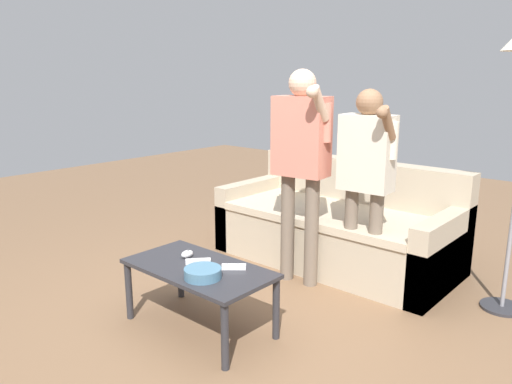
{
  "coord_description": "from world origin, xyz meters",
  "views": [
    {
      "loc": [
        1.97,
        -1.96,
        1.56
      ],
      "look_at": [
        -0.17,
        0.46,
        0.79
      ],
      "focal_mm": 34.65,
      "sensor_mm": 36.0,
      "label": 1
    }
  ],
  "objects_px": {
    "snack_bowl": "(203,273)",
    "game_remote_wand_far": "(198,261)",
    "player_center": "(301,153)",
    "couch": "(338,228)",
    "game_remote_wand_near": "(234,267)",
    "coffee_table": "(199,275)",
    "player_right": "(366,168)",
    "game_remote_nunchuk": "(187,254)"
  },
  "relations": [
    {
      "from": "player_right",
      "to": "game_remote_wand_far",
      "type": "bearing_deg",
      "value": -115.07
    },
    {
      "from": "snack_bowl",
      "to": "player_center",
      "type": "relative_size",
      "value": 0.14
    },
    {
      "from": "game_remote_wand_far",
      "to": "snack_bowl",
      "type": "bearing_deg",
      "value": -35.26
    },
    {
      "from": "snack_bowl",
      "to": "game_remote_wand_far",
      "type": "distance_m",
      "value": 0.23
    },
    {
      "from": "game_remote_wand_far",
      "to": "couch",
      "type": "bearing_deg",
      "value": 88.12
    },
    {
      "from": "couch",
      "to": "game_remote_wand_near",
      "type": "distance_m",
      "value": 1.48
    },
    {
      "from": "game_remote_wand_far",
      "to": "player_center",
      "type": "bearing_deg",
      "value": 85.89
    },
    {
      "from": "coffee_table",
      "to": "game_remote_nunchuk",
      "type": "relative_size",
      "value": 10.74
    },
    {
      "from": "player_right",
      "to": "game_remote_wand_near",
      "type": "bearing_deg",
      "value": -105.76
    },
    {
      "from": "player_right",
      "to": "couch",
      "type": "bearing_deg",
      "value": 137.37
    },
    {
      "from": "couch",
      "to": "game_remote_wand_near",
      "type": "relative_size",
      "value": 14.62
    },
    {
      "from": "player_center",
      "to": "game_remote_wand_far",
      "type": "distance_m",
      "value": 1.13
    },
    {
      "from": "game_remote_nunchuk",
      "to": "player_right",
      "type": "distance_m",
      "value": 1.36
    },
    {
      "from": "couch",
      "to": "coffee_table",
      "type": "bearing_deg",
      "value": -90.48
    },
    {
      "from": "snack_bowl",
      "to": "player_center",
      "type": "distance_m",
      "value": 1.24
    },
    {
      "from": "coffee_table",
      "to": "player_center",
      "type": "distance_m",
      "value": 1.19
    },
    {
      "from": "snack_bowl",
      "to": "game_remote_nunchuk",
      "type": "xyz_separation_m",
      "value": [
        -0.32,
        0.16,
        -0.01
      ]
    },
    {
      "from": "game_remote_nunchuk",
      "to": "game_remote_wand_near",
      "type": "distance_m",
      "value": 0.37
    },
    {
      "from": "couch",
      "to": "snack_bowl",
      "type": "height_order",
      "value": "couch"
    },
    {
      "from": "player_right",
      "to": "player_center",
      "type": "relative_size",
      "value": 0.92
    },
    {
      "from": "game_remote_nunchuk",
      "to": "player_right",
      "type": "height_order",
      "value": "player_right"
    },
    {
      "from": "coffee_table",
      "to": "snack_bowl",
      "type": "relative_size",
      "value": 4.34
    },
    {
      "from": "couch",
      "to": "game_remote_nunchuk",
      "type": "relative_size",
      "value": 22.34
    },
    {
      "from": "game_remote_wand_near",
      "to": "snack_bowl",
      "type": "bearing_deg",
      "value": -101.28
    },
    {
      "from": "player_right",
      "to": "player_center",
      "type": "distance_m",
      "value": 0.48
    },
    {
      "from": "player_center",
      "to": "game_remote_wand_far",
      "type": "xyz_separation_m",
      "value": [
        -0.07,
        -0.96,
        -0.58
      ]
    },
    {
      "from": "couch",
      "to": "game_remote_wand_near",
      "type": "xyz_separation_m",
      "value": [
        0.18,
        -1.47,
        0.14
      ]
    },
    {
      "from": "player_right",
      "to": "coffee_table",
      "type": "bearing_deg",
      "value": -112.9
    },
    {
      "from": "player_right",
      "to": "game_remote_wand_far",
      "type": "height_order",
      "value": "player_right"
    },
    {
      "from": "snack_bowl",
      "to": "player_center",
      "type": "xyz_separation_m",
      "value": [
        -0.12,
        1.09,
        0.56
      ]
    },
    {
      "from": "couch",
      "to": "player_center",
      "type": "xyz_separation_m",
      "value": [
        0.02,
        -0.58,
        0.72
      ]
    },
    {
      "from": "couch",
      "to": "game_remote_wand_near",
      "type": "bearing_deg",
      "value": -83.03
    },
    {
      "from": "coffee_table",
      "to": "game_remote_wand_far",
      "type": "relative_size",
      "value": 6.73
    },
    {
      "from": "coffee_table",
      "to": "game_remote_wand_far",
      "type": "height_order",
      "value": "game_remote_wand_far"
    },
    {
      "from": "coffee_table",
      "to": "game_remote_wand_near",
      "type": "xyz_separation_m",
      "value": [
        0.19,
        0.11,
        0.07
      ]
    },
    {
      "from": "player_right",
      "to": "game_remote_wand_far",
      "type": "relative_size",
      "value": 10.46
    },
    {
      "from": "game_remote_wand_far",
      "to": "game_remote_wand_near",
      "type": "bearing_deg",
      "value": 19.65
    },
    {
      "from": "snack_bowl",
      "to": "game_remote_wand_far",
      "type": "relative_size",
      "value": 1.55
    },
    {
      "from": "player_center",
      "to": "game_remote_wand_far",
      "type": "bearing_deg",
      "value": -94.11
    },
    {
      "from": "couch",
      "to": "snack_bowl",
      "type": "relative_size",
      "value": 9.03
    },
    {
      "from": "player_center",
      "to": "player_right",
      "type": "bearing_deg",
      "value": 18.55
    },
    {
      "from": "couch",
      "to": "game_remote_wand_near",
      "type": "height_order",
      "value": "couch"
    }
  ]
}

